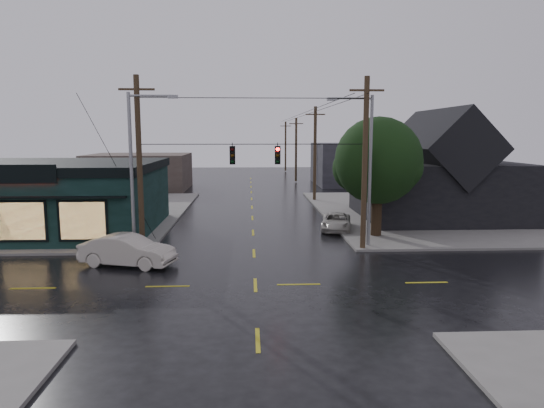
{
  "coord_description": "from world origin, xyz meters",
  "views": [
    {
      "loc": [
        -0.26,
        -21.48,
        6.87
      ],
      "look_at": [
        1.0,
        4.84,
        3.06
      ],
      "focal_mm": 32.0,
      "sensor_mm": 36.0,
      "label": 1
    }
  ],
  "objects_px": {
    "utility_pole_nw": "(143,253)",
    "utility_pole_ne": "(362,250)",
    "suv_silver": "(336,222)",
    "sedan_cream": "(128,251)",
    "corner_tree": "(378,161)"
  },
  "relations": [
    {
      "from": "corner_tree",
      "to": "suv_silver",
      "type": "height_order",
      "value": "corner_tree"
    },
    {
      "from": "sedan_cream",
      "to": "corner_tree",
      "type": "bearing_deg",
      "value": -50.74
    },
    {
      "from": "corner_tree",
      "to": "sedan_cream",
      "type": "height_order",
      "value": "corner_tree"
    },
    {
      "from": "corner_tree",
      "to": "utility_pole_nw",
      "type": "distance_m",
      "value": 16.0
    },
    {
      "from": "corner_tree",
      "to": "utility_pole_ne",
      "type": "relative_size",
      "value": 0.78
    },
    {
      "from": "utility_pole_nw",
      "to": "suv_silver",
      "type": "bearing_deg",
      "value": 25.91
    },
    {
      "from": "utility_pole_nw",
      "to": "utility_pole_ne",
      "type": "height_order",
      "value": "same"
    },
    {
      "from": "utility_pole_nw",
      "to": "suv_silver",
      "type": "relative_size",
      "value": 2.31
    },
    {
      "from": "sedan_cream",
      "to": "suv_silver",
      "type": "relative_size",
      "value": 1.13
    },
    {
      "from": "utility_pole_ne",
      "to": "sedan_cream",
      "type": "bearing_deg",
      "value": -167.71
    },
    {
      "from": "corner_tree",
      "to": "utility_pole_nw",
      "type": "bearing_deg",
      "value": -166.46
    },
    {
      "from": "corner_tree",
      "to": "utility_pole_ne",
      "type": "distance_m",
      "value": 6.47
    },
    {
      "from": "utility_pole_ne",
      "to": "suv_silver",
      "type": "xyz_separation_m",
      "value": [
        -0.5,
        6.07,
        0.61
      ]
    },
    {
      "from": "sedan_cream",
      "to": "suv_silver",
      "type": "height_order",
      "value": "sedan_cream"
    },
    {
      "from": "corner_tree",
      "to": "suv_silver",
      "type": "distance_m",
      "value": 5.63
    }
  ]
}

